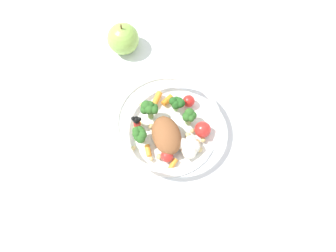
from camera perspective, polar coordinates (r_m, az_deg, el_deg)
The scene contains 3 objects.
ground_plane at distance 0.80m, azimuth 0.76°, elevation -0.81°, with size 2.40×2.40×0.00m, color white.
food_container at distance 0.77m, azimuth 0.27°, elevation -0.32°, with size 0.21×0.21×0.06m.
loose_apple at distance 0.88m, azimuth -6.56°, elevation 12.55°, with size 0.07×0.07×0.08m.
Camera 1 is at (-0.31, -0.03, 0.74)m, focal length 41.75 mm.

